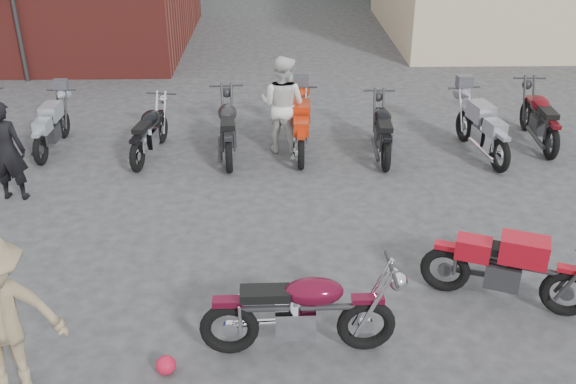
{
  "coord_description": "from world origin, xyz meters",
  "views": [
    {
      "loc": [
        -0.28,
        -6.42,
        4.99
      ],
      "look_at": [
        -0.11,
        1.62,
        0.9
      ],
      "focal_mm": 40.0,
      "sensor_mm": 36.0,
      "label": 1
    }
  ],
  "objects_px": {
    "row_bike_7": "(540,115)",
    "row_bike_2": "(149,129)",
    "row_bike_6": "(482,126)",
    "helmet": "(166,365)",
    "sportbike": "(511,264)",
    "row_bike_1": "(51,124)",
    "vintage_motorcycle": "(302,307)",
    "row_bike_3": "(228,125)",
    "row_bike_4": "(301,124)",
    "person_dark": "(6,151)",
    "person_light": "(283,105)",
    "row_bike_5": "(383,127)"
  },
  "relations": [
    {
      "from": "helmet",
      "to": "row_bike_6",
      "type": "height_order",
      "value": "row_bike_6"
    },
    {
      "from": "person_dark",
      "to": "row_bike_7",
      "type": "height_order",
      "value": "person_dark"
    },
    {
      "from": "person_light",
      "to": "row_bike_3",
      "type": "height_order",
      "value": "person_light"
    },
    {
      "from": "row_bike_3",
      "to": "row_bike_5",
      "type": "xyz_separation_m",
      "value": [
        2.94,
        -0.08,
        -0.04
      ]
    },
    {
      "from": "sportbike",
      "to": "row_bike_1",
      "type": "relative_size",
      "value": 1.1
    },
    {
      "from": "row_bike_2",
      "to": "row_bike_3",
      "type": "xyz_separation_m",
      "value": [
        1.49,
        0.02,
        0.06
      ]
    },
    {
      "from": "vintage_motorcycle",
      "to": "person_dark",
      "type": "distance_m",
      "value": 6.11
    },
    {
      "from": "vintage_motorcycle",
      "to": "person_light",
      "type": "distance_m",
      "value": 5.85
    },
    {
      "from": "row_bike_3",
      "to": "row_bike_4",
      "type": "distance_m",
      "value": 1.4
    },
    {
      "from": "helmet",
      "to": "person_dark",
      "type": "height_order",
      "value": "person_dark"
    },
    {
      "from": "row_bike_4",
      "to": "row_bike_7",
      "type": "height_order",
      "value": "row_bike_7"
    },
    {
      "from": "sportbike",
      "to": "row_bike_1",
      "type": "distance_m",
      "value": 8.89
    },
    {
      "from": "vintage_motorcycle",
      "to": "person_light",
      "type": "xyz_separation_m",
      "value": [
        -0.13,
        5.84,
        0.32
      ]
    },
    {
      "from": "sportbike",
      "to": "row_bike_2",
      "type": "distance_m",
      "value": 7.15
    },
    {
      "from": "vintage_motorcycle",
      "to": "person_light",
      "type": "height_order",
      "value": "person_light"
    },
    {
      "from": "row_bike_7",
      "to": "row_bike_2",
      "type": "bearing_deg",
      "value": 96.41
    },
    {
      "from": "row_bike_2",
      "to": "row_bike_6",
      "type": "relative_size",
      "value": 0.92
    },
    {
      "from": "row_bike_4",
      "to": "row_bike_5",
      "type": "relative_size",
      "value": 1.03
    },
    {
      "from": "person_dark",
      "to": "row_bike_3",
      "type": "xyz_separation_m",
      "value": [
        3.49,
        1.74,
        -0.24
      ]
    },
    {
      "from": "row_bike_1",
      "to": "sportbike",
      "type": "bearing_deg",
      "value": -124.18
    },
    {
      "from": "row_bike_4",
      "to": "row_bike_3",
      "type": "bearing_deg",
      "value": 95.36
    },
    {
      "from": "vintage_motorcycle",
      "to": "sportbike",
      "type": "distance_m",
      "value": 2.76
    },
    {
      "from": "sportbike",
      "to": "helmet",
      "type": "xyz_separation_m",
      "value": [
        -4.14,
        -1.18,
        -0.48
      ]
    },
    {
      "from": "helmet",
      "to": "row_bike_6",
      "type": "relative_size",
      "value": 0.11
    },
    {
      "from": "sportbike",
      "to": "person_light",
      "type": "distance_m",
      "value": 5.72
    },
    {
      "from": "person_light",
      "to": "row_bike_6",
      "type": "height_order",
      "value": "person_light"
    },
    {
      "from": "sportbike",
      "to": "row_bike_7",
      "type": "bearing_deg",
      "value": 87.78
    },
    {
      "from": "sportbike",
      "to": "row_bike_6",
      "type": "xyz_separation_m",
      "value": [
        1.03,
        4.71,
        0.01
      ]
    },
    {
      "from": "helmet",
      "to": "row_bike_1",
      "type": "xyz_separation_m",
      "value": [
        -3.12,
        6.32,
        0.43
      ]
    },
    {
      "from": "vintage_motorcycle",
      "to": "row_bike_4",
      "type": "xyz_separation_m",
      "value": [
        0.22,
        5.75,
        -0.04
      ]
    },
    {
      "from": "vintage_motorcycle",
      "to": "row_bike_7",
      "type": "height_order",
      "value": "vintage_motorcycle"
    },
    {
      "from": "person_dark",
      "to": "person_light",
      "type": "distance_m",
      "value": 4.92
    },
    {
      "from": "vintage_motorcycle",
      "to": "row_bike_6",
      "type": "height_order",
      "value": "vintage_motorcycle"
    },
    {
      "from": "row_bike_2",
      "to": "row_bike_4",
      "type": "height_order",
      "value": "row_bike_4"
    },
    {
      "from": "row_bike_1",
      "to": "vintage_motorcycle",
      "type": "bearing_deg",
      "value": -141.16
    },
    {
      "from": "vintage_motorcycle",
      "to": "row_bike_5",
      "type": "height_order",
      "value": "vintage_motorcycle"
    },
    {
      "from": "row_bike_1",
      "to": "row_bike_2",
      "type": "height_order",
      "value": "row_bike_2"
    },
    {
      "from": "person_dark",
      "to": "sportbike",
      "type": "bearing_deg",
      "value": 160.43
    },
    {
      "from": "row_bike_6",
      "to": "row_bike_7",
      "type": "height_order",
      "value": "row_bike_7"
    },
    {
      "from": "row_bike_7",
      "to": "row_bike_6",
      "type": "bearing_deg",
      "value": 115.82
    },
    {
      "from": "person_dark",
      "to": "row_bike_7",
      "type": "relative_size",
      "value": 0.82
    },
    {
      "from": "row_bike_6",
      "to": "row_bike_7",
      "type": "relative_size",
      "value": 0.99
    },
    {
      "from": "helmet",
      "to": "person_dark",
      "type": "bearing_deg",
      "value": 126.48
    },
    {
      "from": "vintage_motorcycle",
      "to": "helmet",
      "type": "bearing_deg",
      "value": -168.6
    },
    {
      "from": "helmet",
      "to": "row_bike_4",
      "type": "bearing_deg",
      "value": 74.16
    },
    {
      "from": "row_bike_2",
      "to": "person_light",
      "type": "bearing_deg",
      "value": -76.41
    },
    {
      "from": "row_bike_6",
      "to": "row_bike_5",
      "type": "bearing_deg",
      "value": 79.39
    },
    {
      "from": "sportbike",
      "to": "person_light",
      "type": "height_order",
      "value": "person_light"
    },
    {
      "from": "row_bike_7",
      "to": "row_bike_3",
      "type": "bearing_deg",
      "value": 97.08
    },
    {
      "from": "row_bike_1",
      "to": "row_bike_2",
      "type": "xyz_separation_m",
      "value": [
        1.96,
        -0.34,
        0.01
      ]
    }
  ]
}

